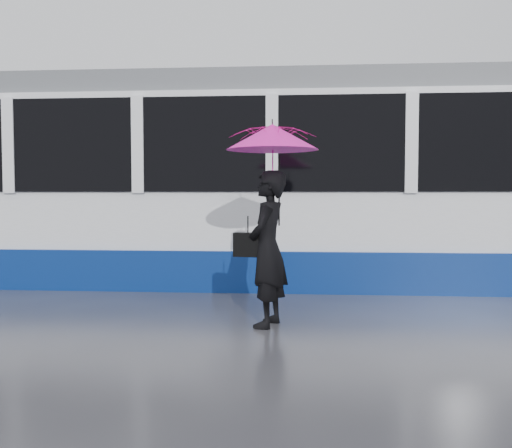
{
  "coord_description": "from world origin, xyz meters",
  "views": [
    {
      "loc": [
        1.47,
        -7.08,
        1.46
      ],
      "look_at": [
        0.91,
        -0.16,
        1.1
      ],
      "focal_mm": 40.0,
      "sensor_mm": 36.0,
      "label": 1
    }
  ],
  "objects": [
    {
      "name": "tram",
      "position": [
        3.52,
        2.5,
        1.64
      ],
      "size": [
        26.0,
        2.56,
        3.35
      ],
      "color": "white",
      "rests_on": "ground"
    },
    {
      "name": "woman",
      "position": [
        1.09,
        -0.83,
        0.86
      ],
      "size": [
        0.54,
        0.7,
        1.73
      ],
      "primitive_type": "imported",
      "rotation": [
        0.0,
        0.0,
        -1.79
      ],
      "color": "black",
      "rests_on": "ground"
    },
    {
      "name": "handbag",
      "position": [
        0.87,
        -0.81,
        0.9
      ],
      "size": [
        0.33,
        0.2,
        0.45
      ],
      "rotation": [
        0.0,
        0.0,
        -0.22
      ],
      "color": "black",
      "rests_on": "ground"
    },
    {
      "name": "umbrella",
      "position": [
        1.14,
        -0.83,
        1.89
      ],
      "size": [
        1.21,
        1.21,
        1.16
      ],
      "rotation": [
        0.0,
        0.0,
        -0.22
      ],
      "color": "#ED1392",
      "rests_on": "ground"
    },
    {
      "name": "rails",
      "position": [
        0.0,
        2.5,
        0.01
      ],
      "size": [
        34.0,
        1.51,
        0.02
      ],
      "color": "#3F3D38",
      "rests_on": "ground"
    },
    {
      "name": "ground",
      "position": [
        0.0,
        0.0,
        0.0
      ],
      "size": [
        90.0,
        90.0,
        0.0
      ],
      "primitive_type": "plane",
      "color": "#2F2F34",
      "rests_on": "ground"
    }
  ]
}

